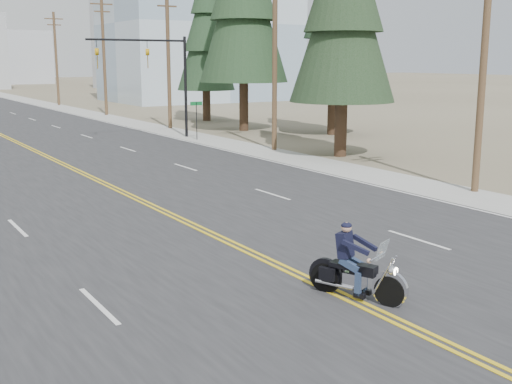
% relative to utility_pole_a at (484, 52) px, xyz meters
% --- Properties ---
extents(ground_plane, '(400.00, 400.00, 0.00)m').
position_rel_utility_pole_a_xyz_m(ground_plane, '(-12.50, -8.00, -5.73)').
color(ground_plane, '#776D56').
rests_on(ground_plane, ground).
extents(sidewalk_right, '(3.00, 200.00, 0.01)m').
position_rel_utility_pole_a_xyz_m(sidewalk_right, '(-1.00, 62.00, -5.73)').
color(sidewalk_right, '#A5A5A0').
rests_on(sidewalk_right, ground).
extents(traffic_mast_right, '(7.10, 0.26, 7.00)m').
position_rel_utility_pole_a_xyz_m(traffic_mast_right, '(-3.52, 24.00, -0.79)').
color(traffic_mast_right, black).
rests_on(traffic_mast_right, ground).
extents(street_sign, '(0.90, 0.06, 2.62)m').
position_rel_utility_pole_a_xyz_m(street_sign, '(-1.70, 22.00, -3.93)').
color(street_sign, black).
rests_on(street_sign, ground).
extents(utility_pole_a, '(2.20, 0.30, 11.00)m').
position_rel_utility_pole_a_xyz_m(utility_pole_a, '(0.00, 0.00, 0.00)').
color(utility_pole_a, brown).
rests_on(utility_pole_a, ground).
extents(utility_pole_b, '(2.20, 0.30, 11.50)m').
position_rel_utility_pole_a_xyz_m(utility_pole_b, '(0.00, 15.00, 0.25)').
color(utility_pole_b, brown).
rests_on(utility_pole_b, ground).
extents(utility_pole_c, '(2.20, 0.30, 11.00)m').
position_rel_utility_pole_a_xyz_m(utility_pole_c, '(0.00, 30.00, 0.00)').
color(utility_pole_c, brown).
rests_on(utility_pole_c, ground).
extents(utility_pole_d, '(2.20, 0.30, 11.50)m').
position_rel_utility_pole_a_xyz_m(utility_pole_d, '(0.00, 45.00, 0.25)').
color(utility_pole_d, brown).
rests_on(utility_pole_d, ground).
extents(utility_pole_e, '(2.20, 0.30, 11.00)m').
position_rel_utility_pole_a_xyz_m(utility_pole_e, '(0.00, 62.00, 0.00)').
color(utility_pole_e, brown).
rests_on(utility_pole_e, ground).
extents(glass_building, '(24.00, 16.00, 20.00)m').
position_rel_utility_pole_a_xyz_m(glass_building, '(19.50, 62.00, 4.27)').
color(glass_building, '#9EB5CC').
rests_on(glass_building, ground).
extents(haze_bldg_c, '(16.00, 12.00, 18.00)m').
position_rel_utility_pole_a_xyz_m(haze_bldg_c, '(27.50, 102.00, 3.27)').
color(haze_bldg_c, '#B7BCC6').
rests_on(haze_bldg_c, ground).
extents(haze_bldg_e, '(14.00, 14.00, 12.00)m').
position_rel_utility_pole_a_xyz_m(haze_bldg_e, '(12.50, 142.00, 0.27)').
color(haze_bldg_e, '#B7BCC6').
rests_on(haze_bldg_e, ground).
extents(motorcyclist, '(1.78, 2.48, 1.78)m').
position_rel_utility_pole_a_xyz_m(motorcyclist, '(-12.33, -6.71, -4.84)').
color(motorcyclist, black).
rests_on(motorcyclist, ground).
extents(conifer_mid, '(5.84, 5.84, 15.58)m').
position_rel_utility_pole_a_xyz_m(conifer_mid, '(8.26, 19.66, 3.21)').
color(conifer_mid, '#382619').
rests_on(conifer_mid, ground).
extents(conifer_far, '(5.17, 5.17, 13.84)m').
position_rel_utility_pole_a_xyz_m(conifer_far, '(5.69, 34.44, 2.21)').
color(conifer_far, '#382619').
rests_on(conifer_far, ground).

